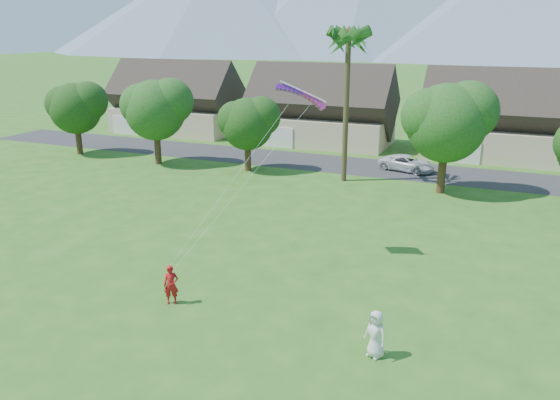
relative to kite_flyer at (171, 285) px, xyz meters
The scene contains 9 objects.
ground 5.43m from the kite_flyer, 55.08° to the right, with size 500.00×500.00×0.00m, color #2D6019.
street 29.79m from the kite_flyer, 84.10° to the left, with size 90.00×7.00×0.01m, color #2D2D30.
kite_flyer is the anchor object (origin of this frame).
watcher 9.70m from the kite_flyer, ahead, with size 0.95×0.62×1.94m, color silver.
parked_car 30.09m from the kite_flyer, 79.79° to the left, with size 2.30×4.98×1.38m, color silver.
houses_row 38.85m from the kite_flyer, 84.74° to the left, with size 72.75×8.19×8.86m.
tree_row 23.94m from the kite_flyer, 85.34° to the left, with size 62.27×6.67×8.45m.
fan_palm 26.47m from the kite_flyer, 87.48° to the left, with size 3.00×3.00×13.80m.
parafoil_kite 11.69m from the kite_flyer, 66.19° to the left, with size 2.97×1.41×0.50m.
Camera 1 is at (10.45, -14.62, 12.10)m, focal length 35.00 mm.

